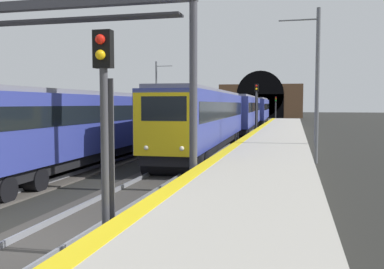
{
  "coord_description": "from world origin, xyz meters",
  "views": [
    {
      "loc": [
        -8.06,
        -5.49,
        3.22
      ],
      "look_at": [
        13.1,
        -0.32,
        1.63
      ],
      "focal_mm": 39.46,
      "sensor_mm": 36.0,
      "label": 1
    }
  ],
  "objects_px": {
    "train_adjacent_platform": "(153,118)",
    "railway_signal_mid": "(256,106)",
    "catenary_mast_far": "(157,95)",
    "railway_signal_far": "(276,106)",
    "overhead_signal_gantry": "(80,45)",
    "train_main_approaching": "(242,112)",
    "catenary_mast_near": "(317,84)",
    "railway_signal_near": "(105,126)"
  },
  "relations": [
    {
      "from": "train_main_approaching",
      "to": "catenary_mast_near",
      "type": "relative_size",
      "value": 6.84
    },
    {
      "from": "railway_signal_far",
      "to": "train_adjacent_platform",
      "type": "bearing_deg",
      "value": -6.63
    },
    {
      "from": "catenary_mast_far",
      "to": "train_adjacent_platform",
      "type": "bearing_deg",
      "value": -162.23
    },
    {
      "from": "train_main_approaching",
      "to": "railway_signal_far",
      "type": "relative_size",
      "value": 12.19
    },
    {
      "from": "train_adjacent_platform",
      "to": "railway_signal_far",
      "type": "distance_m",
      "value": 56.14
    },
    {
      "from": "train_adjacent_platform",
      "to": "railway_signal_far",
      "type": "relative_size",
      "value": 8.31
    },
    {
      "from": "train_adjacent_platform",
      "to": "train_main_approaching",
      "type": "bearing_deg",
      "value": 162.62
    },
    {
      "from": "catenary_mast_near",
      "to": "train_main_approaching",
      "type": "bearing_deg",
      "value": 17.3
    },
    {
      "from": "railway_signal_near",
      "to": "overhead_signal_gantry",
      "type": "xyz_separation_m",
      "value": [
        6.68,
        4.12,
        2.66
      ]
    },
    {
      "from": "train_main_approaching",
      "to": "railway_signal_mid",
      "type": "height_order",
      "value": "railway_signal_mid"
    },
    {
      "from": "train_adjacent_platform",
      "to": "catenary_mast_far",
      "type": "xyz_separation_m",
      "value": [
        20.55,
        6.59,
        2.16
      ]
    },
    {
      "from": "railway_signal_near",
      "to": "catenary_mast_near",
      "type": "height_order",
      "value": "catenary_mast_near"
    },
    {
      "from": "train_main_approaching",
      "to": "overhead_signal_gantry",
      "type": "bearing_deg",
      "value": -6.0
    },
    {
      "from": "train_adjacent_platform",
      "to": "catenary_mast_near",
      "type": "height_order",
      "value": "catenary_mast_near"
    },
    {
      "from": "train_main_approaching",
      "to": "overhead_signal_gantry",
      "type": "distance_m",
      "value": 30.47
    },
    {
      "from": "railway_signal_near",
      "to": "catenary_mast_far",
      "type": "xyz_separation_m",
      "value": [
        42.37,
        13.07,
        1.59
      ]
    },
    {
      "from": "railway_signal_mid",
      "to": "catenary_mast_far",
      "type": "xyz_separation_m",
      "value": [
        7.99,
        13.07,
        1.31
      ]
    },
    {
      "from": "train_main_approaching",
      "to": "train_adjacent_platform",
      "type": "height_order",
      "value": "train_adjacent_platform"
    },
    {
      "from": "railway_signal_far",
      "to": "catenary_mast_near",
      "type": "relative_size",
      "value": 0.56
    },
    {
      "from": "train_main_approaching",
      "to": "railway_signal_near",
      "type": "height_order",
      "value": "railway_signal_near"
    },
    {
      "from": "train_adjacent_platform",
      "to": "catenary_mast_near",
      "type": "xyz_separation_m",
      "value": [
        -6.06,
        -11.32,
        2.07
      ]
    },
    {
      "from": "overhead_signal_gantry",
      "to": "catenary_mast_near",
      "type": "distance_m",
      "value": 12.81
    },
    {
      "from": "railway_signal_near",
      "to": "catenary_mast_near",
      "type": "relative_size",
      "value": 0.56
    },
    {
      "from": "railway_signal_far",
      "to": "catenary_mast_far",
      "type": "xyz_separation_m",
      "value": [
        -35.22,
        13.07,
        1.51
      ]
    },
    {
      "from": "railway_signal_mid",
      "to": "catenary_mast_near",
      "type": "height_order",
      "value": "catenary_mast_near"
    },
    {
      "from": "overhead_signal_gantry",
      "to": "catenary_mast_far",
      "type": "xyz_separation_m",
      "value": [
        35.69,
        8.95,
        -1.07
      ]
    },
    {
      "from": "railway_signal_near",
      "to": "overhead_signal_gantry",
      "type": "bearing_deg",
      "value": -148.35
    },
    {
      "from": "catenary_mast_far",
      "to": "catenary_mast_near",
      "type": "bearing_deg",
      "value": -146.06
    },
    {
      "from": "train_main_approaching",
      "to": "train_adjacent_platform",
      "type": "distance_m",
      "value": 15.81
    },
    {
      "from": "overhead_signal_gantry",
      "to": "catenary_mast_near",
      "type": "height_order",
      "value": "catenary_mast_near"
    },
    {
      "from": "train_main_approaching",
      "to": "catenary_mast_far",
      "type": "relative_size",
      "value": 6.7
    },
    {
      "from": "railway_signal_near",
      "to": "catenary_mast_far",
      "type": "relative_size",
      "value": 0.55
    },
    {
      "from": "catenary_mast_far",
      "to": "railway_signal_far",
      "type": "bearing_deg",
      "value": -20.36
    },
    {
      "from": "overhead_signal_gantry",
      "to": "catenary_mast_far",
      "type": "relative_size",
      "value": 1.06
    },
    {
      "from": "railway_signal_near",
      "to": "train_main_approaching",
      "type": "bearing_deg",
      "value": -177.29
    },
    {
      "from": "train_adjacent_platform",
      "to": "railway_signal_mid",
      "type": "height_order",
      "value": "railway_signal_mid"
    },
    {
      "from": "railway_signal_near",
      "to": "railway_signal_mid",
      "type": "distance_m",
      "value": 34.38
    },
    {
      "from": "railway_signal_near",
      "to": "overhead_signal_gantry",
      "type": "relative_size",
      "value": 0.52
    },
    {
      "from": "train_adjacent_platform",
      "to": "railway_signal_near",
      "type": "distance_m",
      "value": 22.77
    },
    {
      "from": "overhead_signal_gantry",
      "to": "catenary_mast_far",
      "type": "height_order",
      "value": "catenary_mast_far"
    },
    {
      "from": "catenary_mast_near",
      "to": "railway_signal_mid",
      "type": "bearing_deg",
      "value": 14.57
    },
    {
      "from": "railway_signal_mid",
      "to": "train_main_approaching",
      "type": "bearing_deg",
      "value": -145.33
    }
  ]
}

